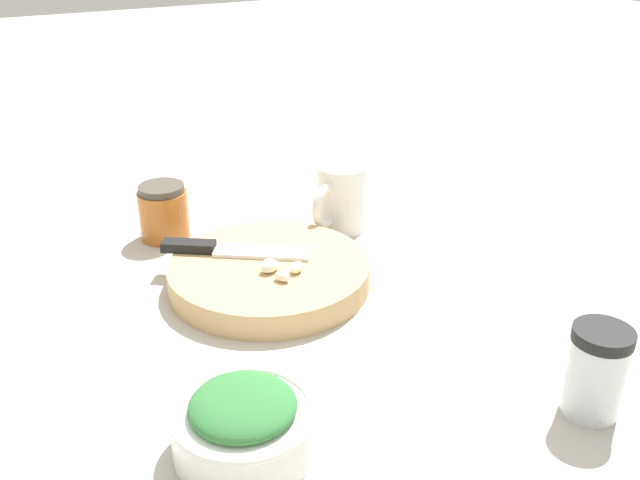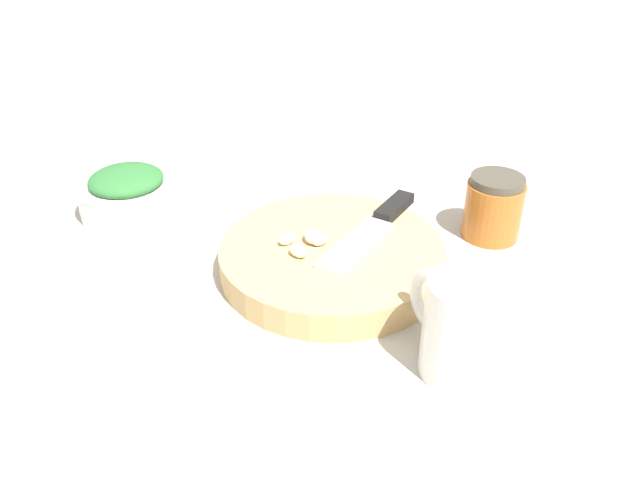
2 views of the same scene
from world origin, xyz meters
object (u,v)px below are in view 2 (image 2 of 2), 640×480
Objects in this scene: herb_bowl at (128,193)px; honey_jar at (493,207)px; coffee_mug at (460,326)px; chef_knife at (375,226)px; garlic_cloves at (306,241)px; cutting_board at (332,258)px.

honey_jar is (-0.46, 0.06, 0.01)m from herb_bowl.
chef_knife is at bearing -73.72° from coffee_mug.
honey_jar is (-0.23, -0.08, -0.00)m from garlic_cloves.
chef_knife is (-0.05, -0.04, 0.02)m from cutting_board.
cutting_board is 1.95× the size of herb_bowl.
herb_bowl is at bearing -38.73° from coffee_mug.
chef_knife is 0.21m from coffee_mug.
herb_bowl is at bearing -30.48° from garlic_cloves.
cutting_board is 0.30m from herb_bowl.
garlic_cloves is 0.59× the size of coffee_mug.
chef_knife is at bearing 162.31° from herb_bowl.
cutting_board is at bearing 21.12° from honey_jar.
chef_knife is 2.91× the size of garlic_cloves.
garlic_cloves is (0.08, 0.04, 0.00)m from chef_knife.
coffee_mug is (-0.37, 0.30, 0.02)m from herb_bowl.
honey_jar reaches higher than cutting_board.
honey_jar is at bearing 172.57° from herb_bowl.
chef_knife is 1.36× the size of herb_bowl.
cutting_board is at bearing 68.28° from chef_knife.
chef_knife is 2.20× the size of honey_jar.
herb_bowl is 0.48m from coffee_mug.
cutting_board is at bearing 152.44° from herb_bowl.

